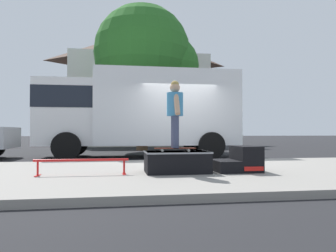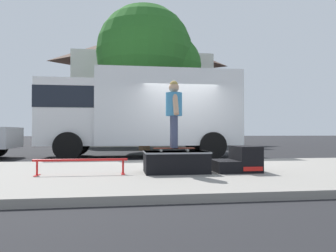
{
  "view_description": "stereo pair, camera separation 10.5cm",
  "coord_description": "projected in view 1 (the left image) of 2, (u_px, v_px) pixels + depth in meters",
  "views": [
    {
      "loc": [
        -2.09,
        -9.44,
        0.89
      ],
      "look_at": [
        -0.9,
        -2.0,
        1.04
      ],
      "focal_mm": 34.55,
      "sensor_mm": 36.0,
      "label": 1
    },
    {
      "loc": [
        -1.98,
        -9.46,
        0.89
      ],
      "look_at": [
        -0.9,
        -2.0,
        1.04
      ],
      "focal_mm": 34.55,
      "sensor_mm": 36.0,
      "label": 2
    }
  ],
  "objects": [
    {
      "name": "ground_plane",
      "position": [
        187.0,
        162.0,
        9.63
      ],
      "size": [
        140.0,
        140.0,
        0.0
      ],
      "primitive_type": "plane",
      "color": "black"
    },
    {
      "name": "skate_box",
      "position": [
        177.0,
        161.0,
        6.19
      ],
      "size": [
        1.22,
        0.78,
        0.41
      ],
      "color": "black",
      "rests_on": "sidewalk_slab"
    },
    {
      "name": "skater_kid",
      "position": [
        175.0,
        108.0,
        6.15
      ],
      "size": [
        0.31,
        0.66,
        1.28
      ],
      "color": "#3F4766",
      "rests_on": "skateboard"
    },
    {
      "name": "grind_rail",
      "position": [
        82.0,
        163.0,
        5.84
      ],
      "size": [
        1.68,
        0.28,
        0.29
      ],
      "color": "red",
      "rests_on": "sidewalk_slab"
    },
    {
      "name": "house_behind",
      "position": [
        138.0,
        87.0,
        23.87
      ],
      "size": [
        9.54,
        8.23,
        8.4
      ],
      "color": "silver",
      "rests_on": "ground"
    },
    {
      "name": "sidewalk_slab",
      "position": [
        219.0,
        172.0,
        6.67
      ],
      "size": [
        50.0,
        5.0,
        0.12
      ],
      "primitive_type": "cube",
      "color": "gray",
      "rests_on": "ground"
    },
    {
      "name": "kicker_ramp",
      "position": [
        239.0,
        161.0,
        6.38
      ],
      "size": [
        0.86,
        0.76,
        0.5
      ],
      "color": "black",
      "rests_on": "sidewalk_slab"
    },
    {
      "name": "box_truck",
      "position": [
        138.0,
        110.0,
        11.63
      ],
      "size": [
        6.91,
        2.63,
        3.05
      ],
      "color": "white",
      "rests_on": "ground"
    },
    {
      "name": "skateboard",
      "position": [
        175.0,
        149.0,
        6.14
      ],
      "size": [
        0.79,
        0.25,
        0.07
      ],
      "color": "#4C1E14",
      "rests_on": "skate_box"
    },
    {
      "name": "street_tree_main",
      "position": [
        148.0,
        56.0,
        16.05
      ],
      "size": [
        5.21,
        4.74,
        7.21
      ],
      "color": "brown",
      "rests_on": "ground"
    }
  ]
}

